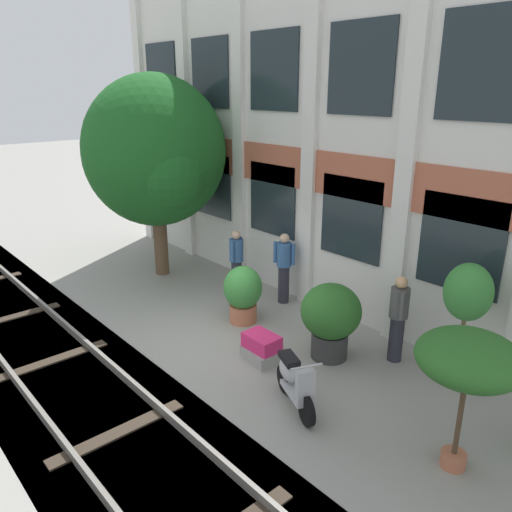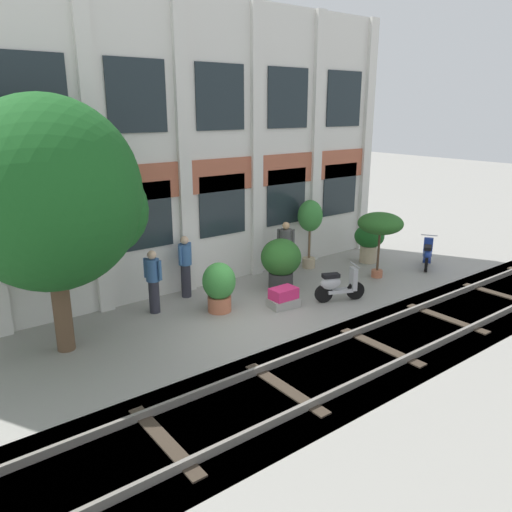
{
  "view_description": "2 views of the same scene",
  "coord_description": "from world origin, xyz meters",
  "px_view_note": "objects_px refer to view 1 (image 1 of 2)",
  "views": [
    {
      "loc": [
        7.37,
        -5.22,
        4.84
      ],
      "look_at": [
        0.07,
        1.21,
        1.51
      ],
      "focal_mm": 35.0,
      "sensor_mm": 36.0,
      "label": 1
    },
    {
      "loc": [
        -6.48,
        -8.69,
        4.88
      ],
      "look_at": [
        1.03,
        1.09,
        1.21
      ],
      "focal_mm": 35.0,
      "sensor_mm": 36.0,
      "label": 2
    }
  ],
  "objects_px": {
    "potted_plant_stone_basin": "(331,316)",
    "scooter_near_curb": "(294,381)",
    "potted_plant_square_trough": "(262,348)",
    "resident_near_plants": "(236,260)",
    "potted_plant_terracotta_small": "(467,299)",
    "resident_watching_tracks": "(284,266)",
    "potted_plant_low_pan": "(469,361)",
    "resident_by_doorway": "(398,316)",
    "broadleaf_tree": "(155,155)",
    "potted_plant_ribbed_drum": "(243,292)"
  },
  "relations": [
    {
      "from": "resident_by_doorway",
      "to": "resident_watching_tracks",
      "type": "xyz_separation_m",
      "value": [
        -3.25,
        0.29,
        0.01
      ]
    },
    {
      "from": "potted_plant_low_pan",
      "to": "resident_near_plants",
      "type": "distance_m",
      "value": 6.75
    },
    {
      "from": "scooter_near_curb",
      "to": "resident_by_doorway",
      "type": "bearing_deg",
      "value": 106.52
    },
    {
      "from": "potted_plant_stone_basin",
      "to": "scooter_near_curb",
      "type": "xyz_separation_m",
      "value": [
        0.61,
        -1.58,
        -0.4
      ]
    },
    {
      "from": "scooter_near_curb",
      "to": "resident_by_doorway",
      "type": "xyz_separation_m",
      "value": [
        0.27,
        2.4,
        0.45
      ]
    },
    {
      "from": "broadleaf_tree",
      "to": "scooter_near_curb",
      "type": "distance_m",
      "value": 7.25
    },
    {
      "from": "resident_by_doorway",
      "to": "resident_near_plants",
      "type": "xyz_separation_m",
      "value": [
        -4.41,
        -0.17,
        -0.04
      ]
    },
    {
      "from": "scooter_near_curb",
      "to": "resident_watching_tracks",
      "type": "xyz_separation_m",
      "value": [
        -2.98,
        2.69,
        0.46
      ]
    },
    {
      "from": "resident_by_doorway",
      "to": "scooter_near_curb",
      "type": "bearing_deg",
      "value": 40.49
    },
    {
      "from": "resident_by_doorway",
      "to": "resident_watching_tracks",
      "type": "height_order",
      "value": "resident_watching_tracks"
    },
    {
      "from": "potted_plant_terracotta_small",
      "to": "resident_near_plants",
      "type": "relative_size",
      "value": 1.36
    },
    {
      "from": "scooter_near_curb",
      "to": "potted_plant_terracotta_small",
      "type": "bearing_deg",
      "value": 84.46
    },
    {
      "from": "potted_plant_low_pan",
      "to": "potted_plant_terracotta_small",
      "type": "bearing_deg",
      "value": 117.03
    },
    {
      "from": "potted_plant_terracotta_small",
      "to": "resident_near_plants",
      "type": "distance_m",
      "value": 5.59
    },
    {
      "from": "potted_plant_stone_basin",
      "to": "potted_plant_ribbed_drum",
      "type": "xyz_separation_m",
      "value": [
        -2.21,
        -0.25,
        -0.15
      ]
    },
    {
      "from": "potted_plant_square_trough",
      "to": "resident_near_plants",
      "type": "bearing_deg",
      "value": 148.88
    },
    {
      "from": "broadleaf_tree",
      "to": "potted_plant_square_trough",
      "type": "relative_size",
      "value": 6.42
    },
    {
      "from": "potted_plant_terracotta_small",
      "to": "resident_by_doorway",
      "type": "bearing_deg",
      "value": -171.84
    },
    {
      "from": "potted_plant_square_trough",
      "to": "potted_plant_terracotta_small",
      "type": "height_order",
      "value": "potted_plant_terracotta_small"
    },
    {
      "from": "potted_plant_square_trough",
      "to": "resident_watching_tracks",
      "type": "xyz_separation_m",
      "value": [
        -1.6,
        2.13,
        0.66
      ]
    },
    {
      "from": "potted_plant_square_trough",
      "to": "resident_by_doorway",
      "type": "distance_m",
      "value": 2.56
    },
    {
      "from": "potted_plant_ribbed_drum",
      "to": "potted_plant_stone_basin",
      "type": "bearing_deg",
      "value": 6.55
    },
    {
      "from": "potted_plant_terracotta_small",
      "to": "resident_near_plants",
      "type": "xyz_separation_m",
      "value": [
        -5.53,
        -0.34,
        -0.7
      ]
    },
    {
      "from": "scooter_near_curb",
      "to": "resident_watching_tracks",
      "type": "height_order",
      "value": "resident_watching_tracks"
    },
    {
      "from": "resident_near_plants",
      "to": "potted_plant_low_pan",
      "type": "bearing_deg",
      "value": 141.18
    },
    {
      "from": "potted_plant_square_trough",
      "to": "potted_plant_terracotta_small",
      "type": "relative_size",
      "value": 0.37
    },
    {
      "from": "potted_plant_ribbed_drum",
      "to": "resident_watching_tracks",
      "type": "bearing_deg",
      "value": 96.49
    },
    {
      "from": "potted_plant_low_pan",
      "to": "resident_by_doorway",
      "type": "bearing_deg",
      "value": 139.96
    },
    {
      "from": "potted_plant_ribbed_drum",
      "to": "potted_plant_terracotta_small",
      "type": "bearing_deg",
      "value": 16.42
    },
    {
      "from": "resident_by_doorway",
      "to": "resident_watching_tracks",
      "type": "relative_size",
      "value": 0.99
    },
    {
      "from": "potted_plant_stone_basin",
      "to": "resident_near_plants",
      "type": "height_order",
      "value": "resident_near_plants"
    },
    {
      "from": "potted_plant_square_trough",
      "to": "potted_plant_low_pan",
      "type": "distance_m",
      "value": 4.0
    },
    {
      "from": "potted_plant_low_pan",
      "to": "potted_plant_ribbed_drum",
      "type": "relative_size",
      "value": 1.57
    },
    {
      "from": "potted_plant_terracotta_small",
      "to": "resident_watching_tracks",
      "type": "bearing_deg",
      "value": 178.3
    },
    {
      "from": "potted_plant_square_trough",
      "to": "resident_near_plants",
      "type": "xyz_separation_m",
      "value": [
        -2.77,
        1.67,
        0.61
      ]
    },
    {
      "from": "broadleaf_tree",
      "to": "resident_watching_tracks",
      "type": "bearing_deg",
      "value": 17.73
    },
    {
      "from": "potted_plant_stone_basin",
      "to": "scooter_near_curb",
      "type": "distance_m",
      "value": 1.74
    },
    {
      "from": "scooter_near_curb",
      "to": "broadleaf_tree",
      "type": "bearing_deg",
      "value": -170.5
    },
    {
      "from": "potted_plant_low_pan",
      "to": "potted_plant_ribbed_drum",
      "type": "distance_m",
      "value": 5.32
    },
    {
      "from": "potted_plant_ribbed_drum",
      "to": "resident_watching_tracks",
      "type": "height_order",
      "value": "resident_watching_tracks"
    },
    {
      "from": "broadleaf_tree",
      "to": "potted_plant_ribbed_drum",
      "type": "xyz_separation_m",
      "value": [
        3.7,
        -0.24,
        -2.5
      ]
    },
    {
      "from": "broadleaf_tree",
      "to": "potted_plant_ribbed_drum",
      "type": "bearing_deg",
      "value": -3.67
    },
    {
      "from": "potted_plant_stone_basin",
      "to": "resident_watching_tracks",
      "type": "bearing_deg",
      "value": 154.74
    },
    {
      "from": "potted_plant_square_trough",
      "to": "potted_plant_ribbed_drum",
      "type": "height_order",
      "value": "potted_plant_ribbed_drum"
    },
    {
      "from": "potted_plant_ribbed_drum",
      "to": "resident_near_plants",
      "type": "bearing_deg",
      "value": 145.53
    },
    {
      "from": "potted_plant_low_pan",
      "to": "potted_plant_ribbed_drum",
      "type": "height_order",
      "value": "potted_plant_low_pan"
    },
    {
      "from": "resident_by_doorway",
      "to": "resident_near_plants",
      "type": "distance_m",
      "value": 4.42
    },
    {
      "from": "potted_plant_square_trough",
      "to": "potted_plant_terracotta_small",
      "type": "bearing_deg",
      "value": 35.91
    },
    {
      "from": "broadleaf_tree",
      "to": "resident_near_plants",
      "type": "xyz_separation_m",
      "value": [
        2.38,
        0.67,
        -2.33
      ]
    },
    {
      "from": "potted_plant_square_trough",
      "to": "resident_watching_tracks",
      "type": "height_order",
      "value": "resident_watching_tracks"
    }
  ]
}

